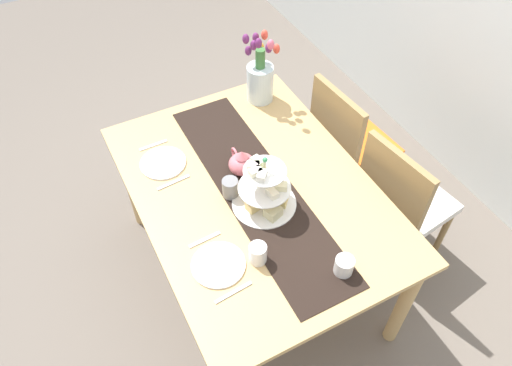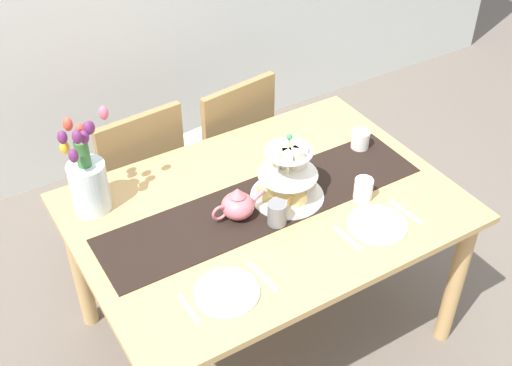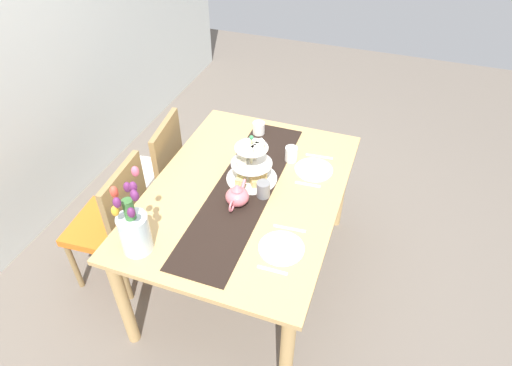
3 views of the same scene
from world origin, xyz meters
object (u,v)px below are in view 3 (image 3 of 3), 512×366
(mug_grey, at_px, (263,189))
(fork_right, at_px, (308,184))
(teapot, at_px, (237,196))
(dinner_plate_left, at_px, (281,248))
(knife_right, at_px, (319,156))
(fork_left, at_px, (272,270))
(dining_table, at_px, (246,202))
(knife_left, at_px, (290,229))
(dinner_plate_right, at_px, (314,170))
(chair_right, at_px, (155,172))
(chair_left, at_px, (114,220))
(tulip_vase, at_px, (134,228))
(tiered_cake_stand, at_px, (251,166))
(cream_jug, at_px, (259,128))
(mug_white_text, at_px, (291,154))

(mug_grey, bearing_deg, fork_right, -49.60)
(teapot, distance_m, mug_grey, 0.16)
(dinner_plate_left, xyz_separation_m, knife_right, (0.81, 0.00, -0.00))
(mug_grey, bearing_deg, fork_left, -156.39)
(dining_table, xyz_separation_m, knife_left, (-0.22, -0.33, 0.10))
(dinner_plate_left, bearing_deg, mug_grey, 31.92)
(dining_table, bearing_deg, knife_right, -35.89)
(dinner_plate_left, bearing_deg, dinner_plate_right, 0.00)
(chair_right, bearing_deg, dinner_plate_right, -86.35)
(dinner_plate_right, bearing_deg, fork_left, 180.00)
(chair_left, height_order, tulip_vase, tulip_vase)
(fork_right, relative_size, mug_grey, 1.58)
(tiered_cake_stand, relative_size, teapot, 1.28)
(teapot, distance_m, dinner_plate_right, 0.55)
(cream_jug, bearing_deg, dinner_plate_left, -154.37)
(fork_right, bearing_deg, mug_grey, 130.40)
(fork_right, height_order, mug_grey, mug_grey)
(chair_right, bearing_deg, dining_table, -107.14)
(chair_left, height_order, mug_grey, chair_left)
(cream_jug, bearing_deg, fork_left, -157.45)
(dinner_plate_right, bearing_deg, tulip_vase, 143.30)
(tulip_vase, distance_m, fork_right, 1.02)
(dinner_plate_right, bearing_deg, knife_left, 180.00)
(dinner_plate_left, bearing_deg, chair_right, 61.31)
(dinner_plate_left, bearing_deg, cream_jug, 25.63)
(chair_left, relative_size, fork_left, 6.07)
(mug_grey, bearing_deg, teapot, 133.83)
(chair_right, bearing_deg, knife_right, -78.88)
(cream_jug, xyz_separation_m, knife_left, (-0.79, -0.45, -0.04))
(chair_left, bearing_deg, fork_left, -102.24)
(dining_table, height_order, knife_left, knife_left)
(chair_right, height_order, teapot, chair_right)
(dining_table, bearing_deg, mug_white_text, -24.94)
(tiered_cake_stand, distance_m, mug_white_text, 0.31)
(tulip_vase, height_order, mug_white_text, tulip_vase)
(fork_right, bearing_deg, mug_white_text, 39.13)
(dinner_plate_left, bearing_deg, fork_right, 0.00)
(chair_left, bearing_deg, dinner_plate_left, -94.81)
(cream_jug, distance_m, fork_left, 1.17)
(tulip_vase, bearing_deg, fork_right, -41.62)
(dinner_plate_left, relative_size, fork_left, 1.53)
(chair_right, relative_size, knife_right, 5.35)
(fork_right, bearing_deg, tulip_vase, 138.38)
(mug_white_text, bearing_deg, fork_left, -169.51)
(chair_right, height_order, knife_right, chair_right)
(chair_left, height_order, tiered_cake_stand, tiered_cake_stand)
(fork_left, xyz_separation_m, knife_left, (0.29, 0.00, 0.00))
(dining_table, bearing_deg, chair_left, 109.40)
(tiered_cake_stand, distance_m, dinner_plate_right, 0.39)
(teapot, height_order, fork_left, teapot)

